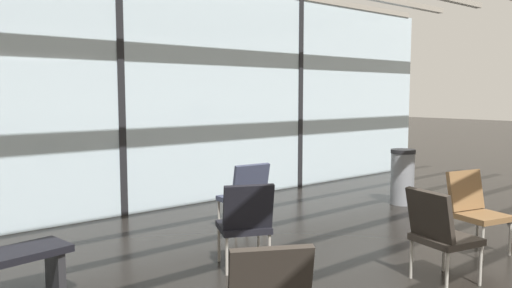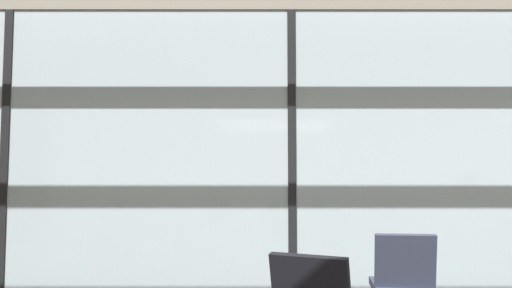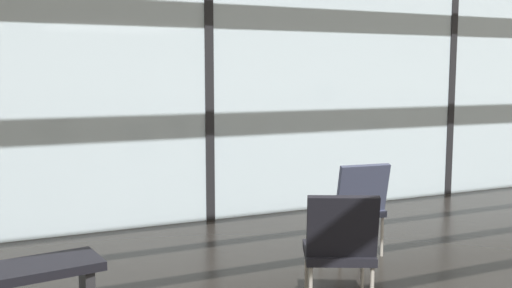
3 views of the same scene
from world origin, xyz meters
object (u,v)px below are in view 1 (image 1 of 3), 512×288
lounge_chair_3 (245,220)px  lounge_chair_5 (439,230)px  trash_bin (402,177)px  lounge_chair_1 (474,206)px  parked_airplane (77,80)px  lounge_chair_2 (245,193)px

lounge_chair_3 → lounge_chair_5: bearing=153.5°
lounge_chair_5 → trash_bin: lounge_chair_5 is taller
lounge_chair_5 → lounge_chair_1: bearing=-64.3°
lounge_chair_1 → lounge_chair_3: (-2.29, 1.14, 0.00)m
lounge_chair_1 → trash_bin: bearing=66.3°
lounge_chair_5 → parked_airplane: bearing=10.7°
parked_airplane → trash_bin: 7.93m
lounge_chair_2 → lounge_chair_3: same height
lounge_chair_1 → lounge_chair_3: size_ratio=1.00×
parked_airplane → lounge_chair_3: (-1.43, -8.14, -1.56)m
parked_airplane → lounge_chair_1: parked_airplane is taller
lounge_chair_2 → trash_bin: bearing=179.9°
lounge_chair_1 → lounge_chair_3: 2.56m
lounge_chair_3 → trash_bin: bearing=-143.4°
lounge_chair_2 → lounge_chair_5: same height
lounge_chair_3 → trash_bin: lounge_chair_3 is taller
parked_airplane → lounge_chair_5: parked_airplane is taller
parked_airplane → lounge_chair_5: (-0.33, -9.55, -1.56)m
lounge_chair_1 → lounge_chair_2: 2.63m
parked_airplane → lounge_chair_1: (0.86, -9.28, -1.56)m
lounge_chair_2 → lounge_chair_1: bearing=130.0°
parked_airplane → lounge_chair_1: size_ratio=16.45×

